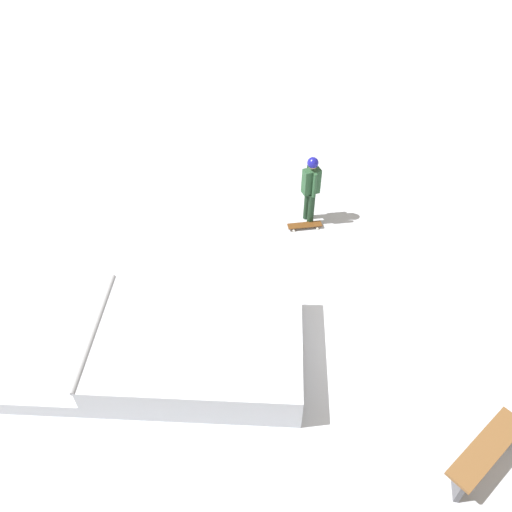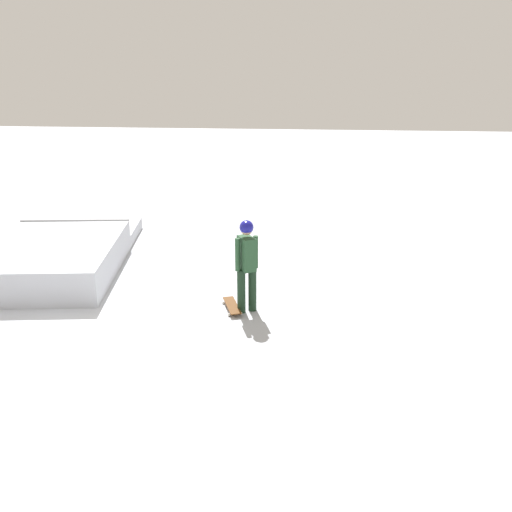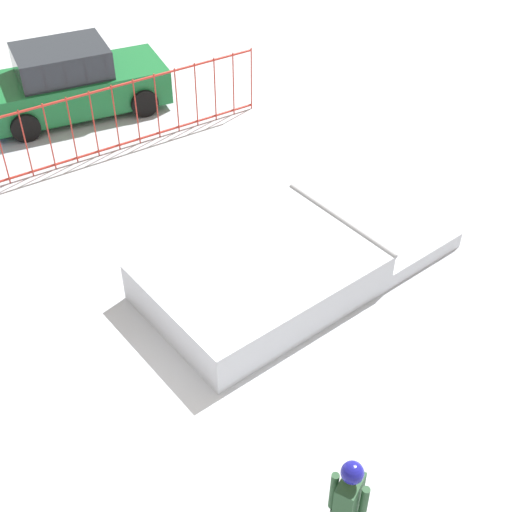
{
  "view_description": "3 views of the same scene",
  "coord_description": "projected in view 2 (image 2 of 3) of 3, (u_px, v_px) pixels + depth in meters",
  "views": [
    {
      "loc": [
        -0.61,
        6.45,
        7.78
      ],
      "look_at": [
        0.77,
        -0.84,
        0.9
      ],
      "focal_mm": 36.53,
      "sensor_mm": 36.0,
      "label": 1
    },
    {
      "loc": [
        -9.38,
        -4.33,
        4.31
      ],
      "look_at": [
        0.19,
        -3.39,
        1.0
      ],
      "focal_mm": 39.41,
      "sensor_mm": 36.0,
      "label": 2
    },
    {
      "loc": [
        -3.02,
        -6.3,
        8.04
      ],
      "look_at": [
        1.52,
        1.31,
        0.6
      ],
      "focal_mm": 49.48,
      "sensor_mm": 36.0,
      "label": 3
    }
  ],
  "objects": [
    {
      "name": "skater",
      "position": [
        247.0,
        259.0,
        9.98
      ],
      "size": [
        0.44,
        0.39,
        1.73
      ],
      "rotation": [
        0.0,
        0.0,
        0.53
      ],
      "color": "black",
      "rests_on": "ground"
    },
    {
      "name": "skate_ramp",
      "position": [
        61.0,
        254.0,
        12.43
      ],
      "size": [
        5.7,
        3.31,
        0.74
      ],
      "rotation": [
        0.0,
        0.0,
        0.14
      ],
      "color": "silver",
      "rests_on": "ground"
    },
    {
      "name": "skateboard",
      "position": [
        232.0,
        306.0,
        10.35
      ],
      "size": [
        0.82,
        0.45,
        0.09
      ],
      "rotation": [
        0.0,
        0.0,
        0.33
      ],
      "color": "#593314",
      "rests_on": "ground"
    },
    {
      "name": "ground_plane",
      "position": [
        77.0,
        303.0,
        10.63
      ],
      "size": [
        60.0,
        60.0,
        0.0
      ],
      "primitive_type": "plane",
      "color": "#B2B7C1"
    }
  ]
}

